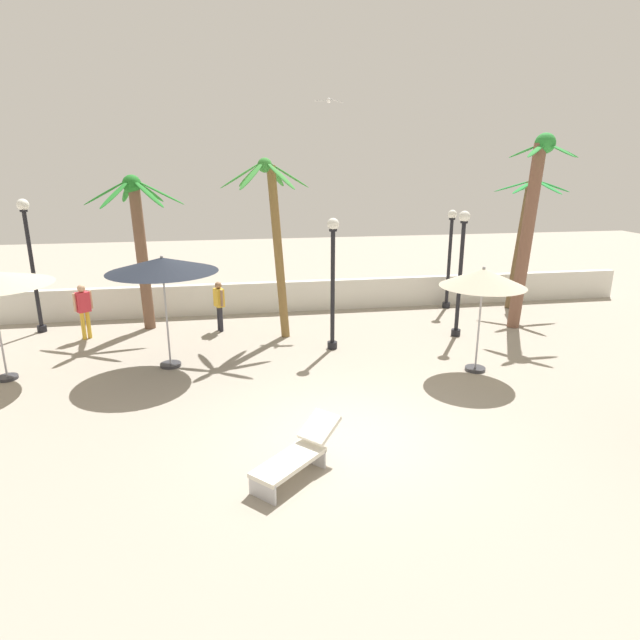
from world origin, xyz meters
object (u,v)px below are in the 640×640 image
patio_umbrella_1 (483,279)px  guest_1 (83,306)px  palm_tree_2 (524,226)px  lamp_post_0 (31,255)px  lounge_chair_0 (297,453)px  palm_tree_0 (531,215)px  lamp_post_3 (333,276)px  seagull_0 (329,101)px  palm_tree_1 (274,228)px  lamp_post_1 (461,266)px  patio_umbrella_2 (162,266)px  palm_tree_3 (139,235)px  guest_0 (219,302)px  lamp_post_2 (450,254)px

patio_umbrella_1 → guest_1: patio_umbrella_1 is taller
patio_umbrella_1 → palm_tree_2: size_ratio=0.58×
lamp_post_0 → lounge_chair_0: 11.74m
lounge_chair_0 → palm_tree_0: bearing=41.7°
lamp_post_3 → seagull_0: 6.30m
patio_umbrella_1 → guest_1: bearing=157.3°
palm_tree_1 → lounge_chair_0: 8.07m
lounge_chair_0 → lamp_post_1: bearing=49.4°
lamp_post_1 → guest_1: lamp_post_1 is taller
palm_tree_1 → patio_umbrella_2: bearing=-146.3°
patio_umbrella_2 → palm_tree_2: size_ratio=0.62×
lounge_chair_0 → guest_1: 9.89m
palm_tree_3 → guest_0: size_ratio=3.02×
palm_tree_0 → lounge_chair_0: 11.38m
lamp_post_2 → lounge_chair_0: bearing=-124.4°
palm_tree_2 → lounge_chair_0: palm_tree_2 is taller
palm_tree_3 → patio_umbrella_1: bearing=-30.6°
lamp_post_1 → guest_1: (-11.08, 1.60, -1.15)m
patio_umbrella_2 → lamp_post_0: bearing=138.9°
guest_1 → palm_tree_2: bearing=4.6°
palm_tree_3 → lamp_post_1: (9.43, -2.41, -0.82)m
lamp_post_1 → guest_0: bearing=166.4°
lamp_post_0 → seagull_0: seagull_0 is taller
palm_tree_0 → palm_tree_3: (-11.84, 1.84, -0.56)m
patio_umbrella_2 → guest_0: 3.58m
lamp_post_1 → guest_1: bearing=171.8°
patio_umbrella_1 → patio_umbrella_2: bearing=168.3°
patio_umbrella_1 → lamp_post_2: bearing=74.4°
lamp_post_2 → lounge_chair_0: lamp_post_2 is taller
lamp_post_2 → guest_1: bearing=-172.6°
guest_0 → guest_1: guest_1 is taller
palm_tree_2 → guest_1: size_ratio=2.80×
palm_tree_2 → lamp_post_0: size_ratio=1.14×
lamp_post_2 → guest_1: 12.21m
palm_tree_2 → guest_0: bearing=-174.4°
lamp_post_0 → lamp_post_3: (8.69, -3.08, -0.32)m
palm_tree_3 → lamp_post_3: (5.47, -2.92, -0.88)m
palm_tree_0 → seagull_0: size_ratio=6.34×
lounge_chair_0 → guest_1: (-5.32, 8.31, 0.61)m
lamp_post_3 → guest_0: (-3.16, 2.23, -1.16)m
palm_tree_1 → palm_tree_2: bearing=12.3°
lamp_post_1 → guest_0: (-7.12, 1.72, -1.21)m
lamp_post_3 → lamp_post_2: bearing=36.5°
palm_tree_3 → lamp_post_1: palm_tree_3 is taller
patio_umbrella_1 → lounge_chair_0: (-5.09, -3.95, -1.99)m
lounge_chair_0 → patio_umbrella_1: bearing=37.8°
patio_umbrella_2 → lamp_post_3: lamp_post_3 is taller
lounge_chair_0 → guest_0: (-1.36, 8.43, 0.55)m
palm_tree_3 → lamp_post_3: palm_tree_3 is taller
lamp_post_2 → lamp_post_3: lamp_post_3 is taller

